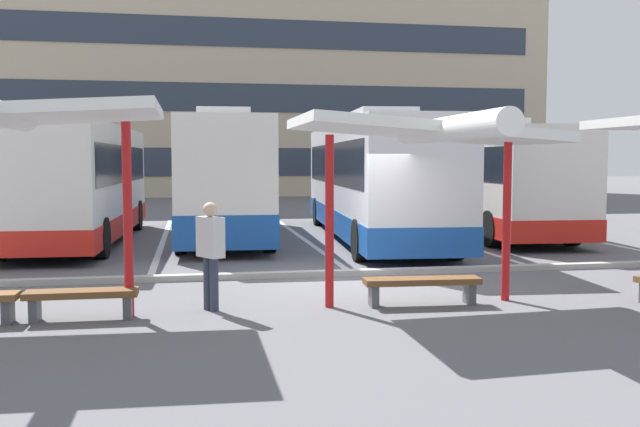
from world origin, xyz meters
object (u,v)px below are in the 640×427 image
object	(u,v)px
bench_1	(82,298)
waiting_passenger_1	(210,248)
coach_bus_1	(223,179)
waiting_shelter_0	(9,119)
coach_bus_2	(373,180)
waiting_shelter_1	(427,134)
coach_bus_3	(476,179)
bench_2	(422,284)
coach_bus_0	(79,182)

from	to	relation	value
bench_1	waiting_passenger_1	world-z (taller)	waiting_passenger_1
coach_bus_1	waiting_passenger_1	size ratio (longest dim) A/B	6.49
coach_bus_1	bench_1	bearing A→B (deg)	-103.16
waiting_shelter_0	waiting_passenger_1	xyz separation A→B (m)	(2.80, 0.48, -1.95)
coach_bus_2	waiting_shelter_1	distance (m)	9.82
waiting_shelter_1	coach_bus_2	bearing A→B (deg)	80.33
coach_bus_3	waiting_shelter_1	world-z (taller)	coach_bus_3
waiting_shelter_0	coach_bus_3	bearing A→B (deg)	44.44
coach_bus_3	bench_2	distance (m)	12.89
waiting_shelter_0	bench_1	size ratio (longest dim) A/B	2.94
coach_bus_0	coach_bus_2	bearing A→B (deg)	-4.03
coach_bus_1	bench_1	size ratio (longest dim) A/B	6.83
bench_2	coach_bus_2	bearing A→B (deg)	80.20
coach_bus_0	coach_bus_2	world-z (taller)	coach_bus_2
bench_2	coach_bus_1	bearing A→B (deg)	104.01
coach_bus_0	waiting_shelter_0	distance (m)	10.43
coach_bus_1	waiting_shelter_1	xyz separation A→B (m)	(2.73, -11.06, 1.00)
waiting_shelter_1	bench_2	bearing A→B (deg)	90.00
waiting_shelter_0	waiting_shelter_1	size ratio (longest dim) A/B	1.03
waiting_shelter_0	coach_bus_2	bearing A→B (deg)	51.15
coach_bus_2	bench_2	xyz separation A→B (m)	(-1.64, -9.49, -1.43)
bench_1	waiting_shelter_1	xyz separation A→B (m)	(5.31, -0.02, 2.45)
waiting_shelter_1	bench_2	size ratio (longest dim) A/B	2.40
coach_bus_2	waiting_shelter_1	bearing A→B (deg)	-99.67
coach_bus_1	bench_2	size ratio (longest dim) A/B	5.76
waiting_passenger_1	waiting_shelter_1	bearing A→B (deg)	-6.10
coach_bus_1	coach_bus_2	distance (m)	4.59
coach_bus_2	waiting_shelter_1	xyz separation A→B (m)	(-1.64, -9.63, 1.01)
bench_1	coach_bus_1	bearing A→B (deg)	76.84
coach_bus_1	bench_2	bearing A→B (deg)	-75.99
coach_bus_0	waiting_passenger_1	xyz separation A→B (m)	(3.46, -9.86, -0.75)
coach_bus_1	waiting_shelter_1	bearing A→B (deg)	-76.16
coach_bus_2	bench_2	distance (m)	9.73
coach_bus_2	bench_2	bearing A→B (deg)	-99.80
coach_bus_3	waiting_shelter_0	xyz separation A→B (m)	(-11.95, -11.71, 1.23)
coach_bus_2	waiting_shelter_0	world-z (taller)	coach_bus_2
waiting_shelter_0	waiting_shelter_1	bearing A→B (deg)	1.07
waiting_shelter_1	waiting_shelter_0	bearing A→B (deg)	-178.93
coach_bus_2	waiting_shelter_0	size ratio (longest dim) A/B	2.63
coach_bus_0	bench_2	distance (m)	12.28
bench_1	waiting_shelter_0	bearing A→B (deg)	-171.46
coach_bus_3	waiting_passenger_1	world-z (taller)	coach_bus_3
coach_bus_0	coach_bus_2	xyz separation A→B (m)	(8.51, -0.60, 0.02)
coach_bus_1	coach_bus_0	bearing A→B (deg)	-168.59
coach_bus_0	coach_bus_3	bearing A→B (deg)	6.21
coach_bus_0	bench_2	size ratio (longest dim) A/B	5.36
coach_bus_1	coach_bus_3	bearing A→B (deg)	3.63
coach_bus_0	bench_2	xyz separation A→B (m)	(6.87, -10.09, -1.40)
coach_bus_3	bench_1	bearing A→B (deg)	-133.65
coach_bus_1	coach_bus_3	size ratio (longest dim) A/B	0.89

